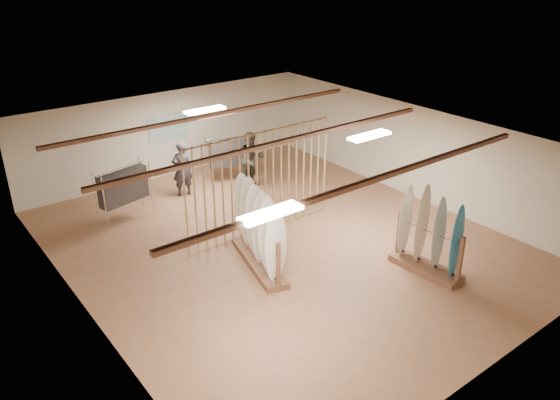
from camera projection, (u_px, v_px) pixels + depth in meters
floor at (280, 242)px, 14.11m from camera, size 12.00×12.00×0.00m
ceiling at (280, 139)px, 12.94m from camera, size 12.00×12.00×0.00m
wall_back at (168, 134)px, 17.85m from camera, size 12.00×0.00×12.00m
wall_front at (496, 307)px, 9.20m from camera, size 12.00×0.00×12.00m
wall_left at (79, 255)px, 10.75m from camera, size 0.00×12.00×12.00m
wall_right at (412, 151)px, 16.29m from camera, size 0.00×12.00×12.00m
ceiling_slats at (280, 142)px, 12.97m from camera, size 9.50×6.12×0.10m
light_panels at (280, 141)px, 12.96m from camera, size 1.20×0.35×0.06m
bamboo_partition at (261, 183)px, 14.10m from camera, size 4.45×0.05×2.78m
poster at (168, 128)px, 17.75m from camera, size 1.40×0.03×0.90m
rack_left at (259, 239)px, 12.82m from camera, size 1.18×2.57×2.02m
rack_right at (428, 245)px, 12.56m from camera, size 0.68×1.81×2.06m
clothing_rack_a at (123, 186)px, 14.79m from camera, size 1.47×0.69×1.61m
clothing_rack_b at (229, 152)px, 17.45m from camera, size 1.36×0.74×1.52m
shopper_a at (182, 165)px, 16.44m from camera, size 0.78×0.61×1.93m
shopper_b at (252, 156)px, 17.01m from camera, size 1.03×0.82×2.04m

